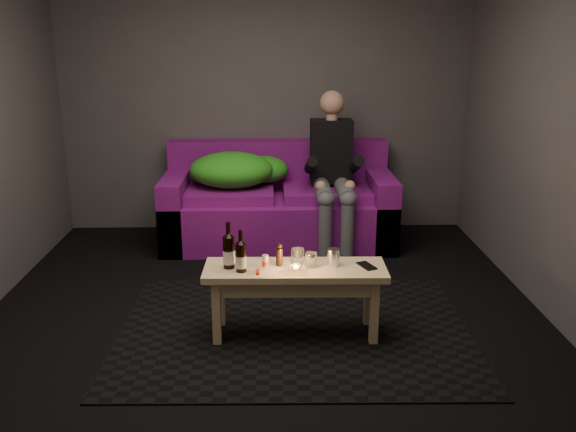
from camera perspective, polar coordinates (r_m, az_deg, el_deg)
name	(u,v)px	position (r m, az deg, el deg)	size (l,w,h in m)	color
floor	(265,326)	(4.27, -2.21, -10.22)	(4.50, 4.50, 0.00)	black
room	(262,77)	(4.28, -2.41, 12.83)	(4.50, 4.50, 4.50)	silver
rug	(295,330)	(4.20, 0.62, -10.62)	(2.36, 1.72, 0.01)	black
sofa	(278,207)	(5.85, -0.90, 0.89)	(2.15, 0.97, 0.92)	#770F72
green_blanket	(237,170)	(5.76, -4.80, 4.29)	(0.94, 0.64, 0.32)	#249B1C
person	(333,169)	(5.61, 4.20, 4.44)	(0.39, 0.89, 1.43)	black
coffee_table	(295,279)	(3.99, 0.67, -5.95)	(1.19, 0.40, 0.48)	tan
beer_bottle_a	(229,251)	(3.93, -5.56, -3.28)	(0.08, 0.08, 0.31)	black
beer_bottle_b	(241,256)	(3.86, -4.43, -3.78)	(0.07, 0.07, 0.27)	black
salt_shaker	(265,261)	(3.94, -2.14, -4.25)	(0.04, 0.04, 0.09)	silver
pepper_mill	(279,257)	(3.96, -0.82, -3.86)	(0.04, 0.04, 0.12)	black
tumbler_back	(298,256)	(4.00, 0.90, -3.79)	(0.08, 0.08, 0.10)	white
tealight	(296,269)	(3.86, 0.74, -4.94)	(0.07, 0.07, 0.05)	white
tumbler_front	(311,260)	(3.95, 2.17, -4.11)	(0.08, 0.08, 0.09)	white
steel_cup	(333,257)	(3.98, 4.27, -3.86)	(0.08, 0.08, 0.11)	silver
smartphone	(367,266)	(4.00, 7.37, -4.64)	(0.07, 0.15, 0.01)	black
red_lighter	(258,272)	(3.87, -2.86, -5.24)	(0.02, 0.08, 0.01)	red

